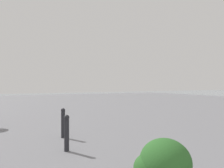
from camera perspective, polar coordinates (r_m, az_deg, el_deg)
The scene contains 3 objects.
bollard_near at distance 6.16m, azimuth -10.53°, elevation -11.01°, with size 0.13×0.13×0.89m.
bollard_mid at distance 7.66m, azimuth -11.34°, elevation -8.77°, with size 0.13×0.13×0.90m.
shrub_low at distance 4.25m, azimuth 12.31°, elevation -17.32°, with size 0.90×0.81×0.76m.
Camera 1 is at (0.26, 1.19, 1.66)m, focal length 39.19 mm.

